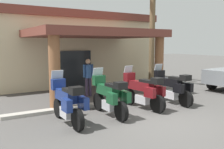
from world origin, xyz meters
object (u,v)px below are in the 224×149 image
object	(u,v)px
motel_building	(56,48)
motorcycle_green	(110,96)
motorcycle_black	(172,87)
motorcycle_blue	(67,102)
pedestrian	(88,75)
motorcycle_maroon	(143,91)

from	to	relation	value
motel_building	motorcycle_green	size ratio (longest dim) A/B	5.34
motorcycle_green	motorcycle_black	size ratio (longest dim) A/B	1.00
motorcycle_blue	pedestrian	world-z (taller)	pedestrian
motel_building	motorcycle_blue	xyz separation A→B (m)	(-2.59, -9.15, -1.52)
motorcycle_black	pedestrian	bearing A→B (deg)	36.88
motorcycle_blue	motorcycle_green	size ratio (longest dim) A/B	1.00
motel_building	pedestrian	world-z (taller)	motel_building
motorcycle_maroon	motorcycle_black	world-z (taller)	same
motorcycle_blue	motorcycle_green	world-z (taller)	same
motorcycle_black	pedestrian	xyz separation A→B (m)	(-2.42, 3.06, 0.34)
pedestrian	motorcycle_blue	bearing A→B (deg)	142.56
motorcycle_maroon	pedestrian	size ratio (longest dim) A/B	1.24
motorcycle_blue	motorcycle_black	distance (m)	4.70
motel_building	motorcycle_green	xyz separation A→B (m)	(-1.03, -9.04, -1.52)
motorcycle_green	pedestrian	bearing A→B (deg)	-12.57
pedestrian	motorcycle_green	bearing A→B (deg)	164.21
motorcycle_maroon	motel_building	bearing A→B (deg)	-4.25
motel_building	motorcycle_green	bearing A→B (deg)	-97.85
motorcycle_maroon	motorcycle_blue	bearing A→B (deg)	87.06
motorcycle_maroon	motorcycle_black	size ratio (longest dim) A/B	1.00
motel_building	motorcycle_maroon	size ratio (longest dim) A/B	5.34
motorcycle_maroon	pedestrian	bearing A→B (deg)	7.57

